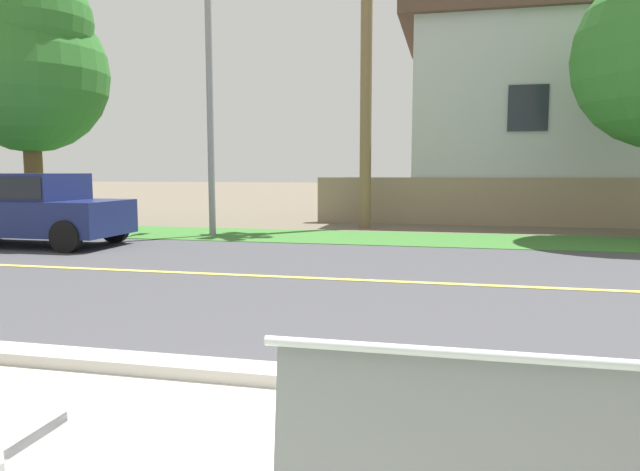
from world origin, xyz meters
name	(u,v)px	position (x,y,z in m)	size (l,w,h in m)	color
ground_plane	(376,265)	(0.00, 8.00, 0.00)	(140.00, 140.00, 0.00)	#665B4C
curb_edge	(283,376)	(0.00, 2.35, 0.06)	(44.00, 0.30, 0.11)	#ADA89E
street_asphalt	(364,281)	(0.00, 6.50, 0.00)	(52.00, 8.00, 0.01)	#424247
road_centre_line	(364,280)	(0.00, 6.50, 0.01)	(48.00, 0.14, 0.01)	#E0CC4C
far_verge_grass	(397,238)	(0.00, 11.86, 0.01)	(48.00, 2.80, 0.02)	#38702D
car_navy_near	(24,206)	(-7.67, 8.90, 0.85)	(4.30, 1.86, 1.54)	navy
streetlamp	(213,74)	(-4.48, 11.66, 3.93)	(0.24, 2.10, 6.86)	gray
shade_tree_far_left	(30,62)	(-9.81, 11.95, 4.49)	(4.19, 4.19, 6.91)	brown
garden_wall	(539,202)	(3.71, 15.85, 0.70)	(13.00, 0.36, 1.40)	gray
house_across_street	(601,115)	(5.97, 19.05, 3.41)	(12.79, 6.91, 6.73)	#B7BCC1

